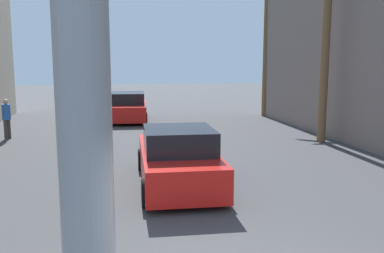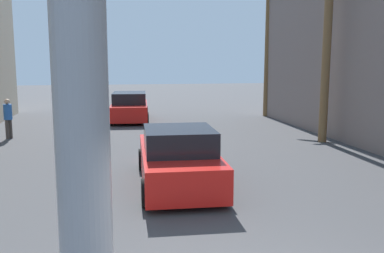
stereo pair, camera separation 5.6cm
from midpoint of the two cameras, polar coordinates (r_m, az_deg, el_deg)
The scene contains 5 objects.
ground_plane at distance 15.08m, azimuth -3.75°, elevation -3.73°, with size 94.80×94.80×0.00m, color #424244.
car_lead at distance 11.24m, azimuth -2.05°, elevation -4.35°, with size 2.19×4.85×1.56m.
car_far at distance 23.80m, azimuth -8.59°, elevation 2.54°, with size 2.31×4.75×1.56m.
palm_tree_far_right at distance 25.99m, azimuth 9.81°, elevation 12.61°, with size 2.69×2.58×8.34m.
pedestrian_far_left at distance 19.51m, azimuth -23.58°, elevation 1.31°, with size 0.46×0.46×1.69m.
Camera 1 is at (-1.89, -4.60, 3.23)m, focal length 40.00 mm.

